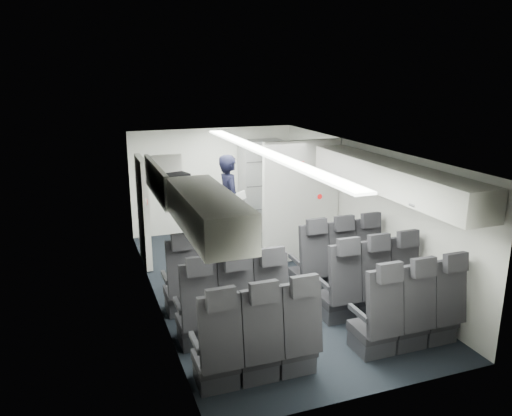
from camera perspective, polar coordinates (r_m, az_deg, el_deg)
cabin_shell at (r=7.62m, az=1.02°, el=-0.94°), size 3.41×6.01×2.16m
seat_row_front at (r=7.40m, az=2.48°, el=-7.41°), size 3.33×0.56×1.24m
seat_row_mid at (r=6.65m, az=5.47°, el=-10.22°), size 3.33×0.56×1.24m
seat_row_rear at (r=5.94m, az=9.27°, el=-13.68°), size 3.33×0.56×1.24m
overhead_bin_left_rear at (r=5.18m, az=-5.55°, el=-0.49°), size 0.53×1.80×0.40m
overhead_bin_left_front_open at (r=6.86m, az=-9.54°, el=2.27°), size 0.64×1.70×0.72m
overhead_bin_right_rear at (r=6.44m, az=19.36°, el=1.86°), size 0.53×1.80×0.40m
overhead_bin_right_front at (r=7.84m, az=11.36°, el=4.75°), size 0.53×1.70×0.40m
bulkhead_partition at (r=8.71m, az=5.17°, el=0.77°), size 1.40×0.15×2.13m
galley_unit at (r=10.45m, az=0.57°, el=2.60°), size 0.85×0.52×1.90m
boarding_door at (r=8.75m, az=-12.76°, el=-0.31°), size 0.12×1.27×1.86m
flight_attendant at (r=9.25m, az=-3.04°, el=0.59°), size 0.44×0.66×1.81m
carry_on_bag at (r=7.02m, az=-9.21°, el=3.03°), size 0.42×0.34×0.21m
papers at (r=9.23m, az=-1.83°, el=1.36°), size 0.22×0.05×0.15m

